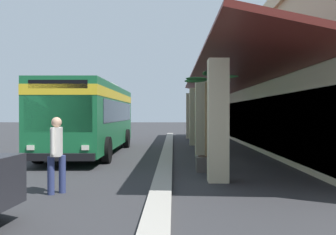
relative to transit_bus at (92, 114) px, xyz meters
The scene contains 5 objects.
ground 7.49m from the transit_bus, 112.61° to the left, with size 120.00×120.00×0.00m, color #2D2D30.
curb_strip 4.28m from the transit_bus, 115.28° to the left, with size 29.60×0.50×0.12m, color #9E998E.
transit_bus is the anchor object (origin of this frame).
pedestrian 9.35m from the transit_bus, ahead, with size 0.71×0.36×1.78m.
potted_palm 7.50m from the transit_bus, 41.24° to the left, with size 1.73×1.77×3.18m.
Camera 1 is at (21.14, 5.11, 1.87)m, focal length 42.24 mm.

